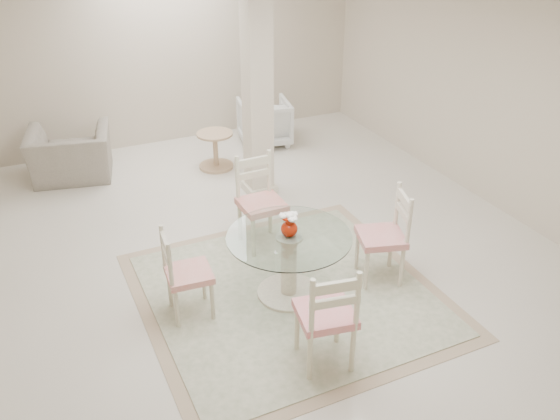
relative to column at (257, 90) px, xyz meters
name	(u,v)px	position (x,y,z in m)	size (l,w,h in m)	color
ground	(264,247)	(-0.50, -1.30, -1.35)	(7.00, 7.00, 0.00)	silver
room_shell	(262,84)	(-0.50, -1.30, 0.51)	(6.02, 7.02, 2.71)	beige
column	(257,90)	(0.00, 0.00, 0.00)	(0.30, 0.30, 2.70)	beige
area_rug	(289,294)	(-0.63, -2.19, -1.34)	(2.79, 2.79, 0.02)	tan
dining_table	(289,266)	(-0.63, -2.19, -1.01)	(1.17, 1.17, 0.68)	#F5EBC9
red_vase	(289,225)	(-0.63, -2.19, -0.55)	(0.18, 0.17, 0.24)	#AB1B05
dining_chair_east	(389,229)	(0.38, -2.34, -0.78)	(0.54, 0.54, 1.09)	beige
dining_chair_north	(259,195)	(-0.50, -1.17, -0.75)	(0.46, 0.46, 1.14)	beige
dining_chair_west	(181,268)	(-1.63, -2.05, -0.83)	(0.43, 0.43, 0.99)	beige
dining_chair_south	(329,311)	(-0.77, -3.20, -0.77)	(0.52, 0.52, 1.11)	#ECE6C2
recliner_taupe	(71,155)	(-2.14, 1.42, -1.01)	(1.05, 0.92, 0.68)	gray
armchair_white	(264,122)	(0.72, 1.45, -1.01)	(0.73, 0.76, 0.69)	silver
side_table	(216,152)	(-0.27, 0.92, -1.11)	(0.50, 0.50, 0.52)	tan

